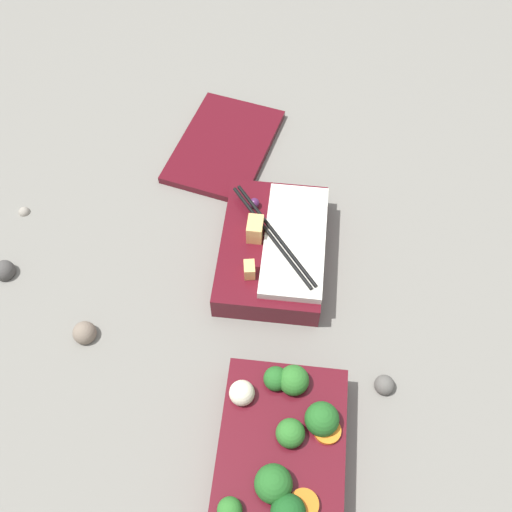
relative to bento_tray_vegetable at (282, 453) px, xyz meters
The scene contains 8 objects.
ground_plane 0.13m from the bento_tray_vegetable, ahead, with size 3.00×3.00×0.00m, color slate.
bento_tray_vegetable is the anchor object (origin of this frame).
bento_tray_rice 0.28m from the bento_tray_vegetable, ahead, with size 0.21×0.14×0.07m.
bento_lid 0.49m from the bento_tray_vegetable, 15.67° to the left, with size 0.20×0.14×0.01m, color #510F19.
pebble_0 0.30m from the bento_tray_vegetable, 63.79° to the left, with size 0.03×0.03×0.03m, color #7A6B5B.
pebble_1 0.45m from the bento_tray_vegetable, 62.52° to the left, with size 0.03×0.03×0.03m, color #474442.
pebble_2 0.16m from the bento_tray_vegetable, 49.40° to the right, with size 0.03×0.03×0.03m, color #595651.
pebble_3 0.52m from the bento_tray_vegetable, 52.51° to the left, with size 0.02×0.02×0.02m, color gray.
Camera 1 is at (-0.31, -0.01, 0.70)m, focal length 42.00 mm.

